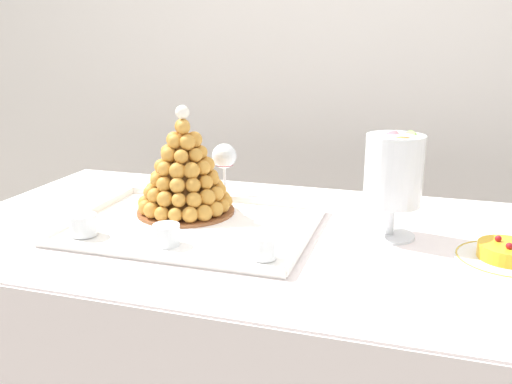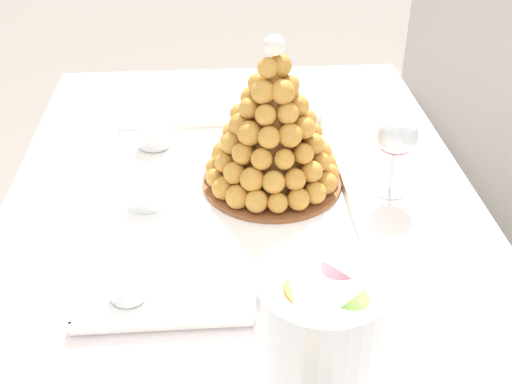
% 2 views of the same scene
% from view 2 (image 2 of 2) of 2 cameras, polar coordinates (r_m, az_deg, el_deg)
% --- Properties ---
extents(buffet_table, '(1.66, 0.86, 0.76)m').
position_cam_2_polar(buffet_table, '(1.00, -0.37, -12.39)').
color(buffet_table, brown).
rests_on(buffet_table, ground_plane).
extents(serving_tray, '(0.59, 0.44, 0.02)m').
position_cam_2_polar(serving_tray, '(1.10, -2.86, -1.12)').
color(serving_tray, white).
rests_on(serving_tray, buffet_table).
extents(croquembouche, '(0.25, 0.25, 0.28)m').
position_cam_2_polar(croquembouche, '(1.09, 1.49, 5.58)').
color(croquembouche, brown).
rests_on(croquembouche, serving_tray).
extents(dessert_cup_left, '(0.06, 0.06, 0.05)m').
position_cam_2_polar(dessert_cup_left, '(1.27, -9.30, 5.14)').
color(dessert_cup_left, silver).
rests_on(dessert_cup_left, serving_tray).
extents(dessert_cup_mid_left, '(0.06, 0.06, 0.05)m').
position_cam_2_polar(dessert_cup_mid_left, '(1.09, -10.01, -0.25)').
color(dessert_cup_mid_left, silver).
rests_on(dessert_cup_mid_left, serving_tray).
extents(dessert_cup_centre, '(0.05, 0.05, 0.05)m').
position_cam_2_polar(dessert_cup_centre, '(0.92, -11.66, -8.26)').
color(dessert_cup_centre, silver).
rests_on(dessert_cup_centre, serving_tray).
extents(macaron_goblet, '(0.13, 0.13, 0.26)m').
position_cam_2_polar(macaron_goblet, '(0.65, 5.74, -13.39)').
color(macaron_goblet, white).
rests_on(macaron_goblet, buffet_table).
extents(wine_glass, '(0.07, 0.07, 0.15)m').
position_cam_2_polar(wine_glass, '(1.11, 12.70, 4.89)').
color(wine_glass, silver).
rests_on(wine_glass, buffet_table).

